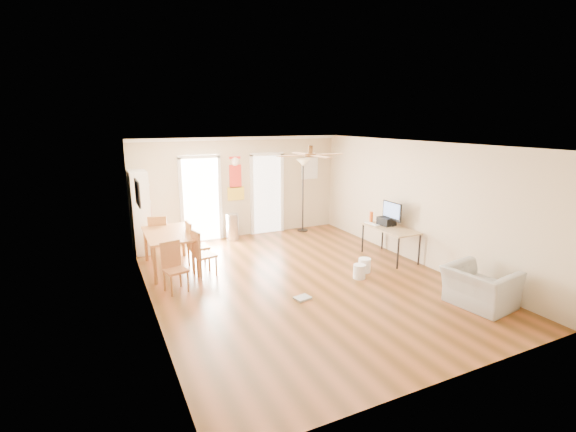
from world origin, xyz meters
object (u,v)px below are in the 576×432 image
dining_table (170,251)px  armchair (480,287)px  computer_desk (390,243)px  wastebasket_a (359,271)px  dining_chair_right_b (205,253)px  dining_chair_far (159,236)px  dining_chair_near (175,268)px  bookshelf (140,212)px  torchiere_lamp (303,196)px  printer (386,221)px  dining_chair_right_a (198,244)px  trash_can (232,227)px  wastebasket_b (365,265)px

dining_table → armchair: 5.87m
computer_desk → wastebasket_a: 1.50m
dining_chair_right_b → dining_chair_far: bearing=12.0°
dining_chair_right_b → dining_chair_near: size_ratio=1.03×
bookshelf → torchiere_lamp: (4.23, -0.04, 0.04)m
dining_table → printer: size_ratio=4.42×
computer_desk → dining_chair_right_a: bearing=161.9°
torchiere_lamp → computer_desk: (0.68, -2.88, -0.65)m
dining_chair_far → wastebasket_a: dining_chair_far is taller
printer → trash_can: bearing=132.1°
printer → armchair: size_ratio=0.35×
dining_chair_near → torchiere_lamp: torchiere_lamp is taller
dining_chair_right_b → wastebasket_b: size_ratio=3.24×
dining_chair_right_a → wastebasket_a: bearing=-128.2°
dining_chair_near → dining_chair_right_b: bearing=25.7°
dining_chair_right_b → armchair: dining_chair_right_b is taller
trash_can → computer_desk: size_ratio=0.53×
trash_can → dining_chair_right_a: bearing=-128.3°
dining_table → torchiere_lamp: (3.85, 1.44, 0.61)m
dining_chair_far → computer_desk: size_ratio=0.74×
dining_chair_near → trash_can: (1.93, 2.68, -0.11)m
bookshelf → wastebasket_b: size_ratio=6.65×
wastebasket_b → torchiere_lamp: bearing=84.3°
trash_can → torchiere_lamp: 2.14m
dining_chair_far → printer: bearing=170.8°
bookshelf → dining_chair_near: bookshelf is taller
bookshelf → torchiere_lamp: 4.23m
dining_table → wastebasket_a: 3.87m
dining_table → wastebasket_b: dining_table is taller
dining_table → wastebasket_b: 4.00m
dining_chair_right_b → wastebasket_a: bearing=-129.1°
computer_desk → dining_chair_right_b: bearing=169.1°
trash_can → wastebasket_a: 3.86m
wastebasket_a → trash_can: bearing=111.4°
bookshelf → wastebasket_a: size_ratio=6.86×
wastebasket_b → printer: bearing=33.2°
dining_chair_right_b → wastebasket_b: bearing=-122.9°
dining_chair_right_a → printer: size_ratio=2.81×
dining_table → dining_chair_near: 1.23m
dining_chair_right_b → wastebasket_a: dining_chair_right_b is taller
computer_desk → printer: size_ratio=3.73×
dining_chair_right_b → computer_desk: 4.05m
dining_chair_right_a → armchair: dining_chair_right_a is taller
dining_chair_near → trash_can: 3.31m
dining_chair_right_a → printer: dining_chair_right_a is taller
armchair → trash_can: bearing=16.4°
bookshelf → dining_table: size_ratio=1.23×
wastebasket_a → torchiere_lamp: bearing=80.1°
bookshelf → dining_chair_right_a: (0.94, -1.62, -0.46)m
bookshelf → torchiere_lamp: torchiere_lamp is taller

